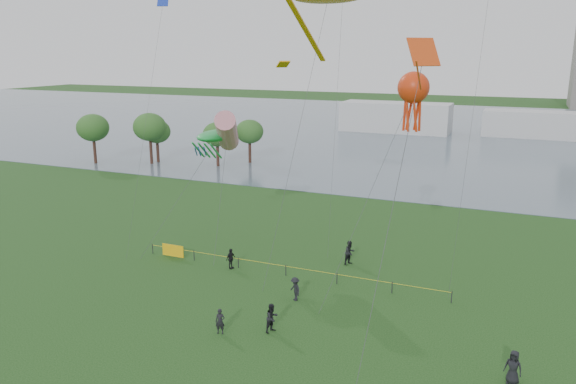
% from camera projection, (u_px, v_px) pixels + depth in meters
% --- Properties ---
extents(lake, '(400.00, 120.00, 0.08)m').
position_uv_depth(lake, '(458.00, 132.00, 116.26)').
color(lake, slate).
rests_on(lake, ground_plane).
extents(pavilion_left, '(22.00, 8.00, 6.00)m').
position_uv_depth(pavilion_left, '(396.00, 117.00, 115.62)').
color(pavilion_left, silver).
rests_on(pavilion_left, ground_plane).
extents(pavilion_right, '(18.00, 7.00, 5.00)m').
position_uv_depth(pavilion_right, '(532.00, 124.00, 108.55)').
color(pavilion_right, silver).
rests_on(pavilion_right, ground_plane).
extents(trees, '(25.34, 13.88, 7.53)m').
position_uv_depth(trees, '(164.00, 130.00, 82.13)').
color(trees, '#362018').
rests_on(trees, ground_plane).
extents(fence, '(24.07, 0.07, 1.05)m').
position_uv_depth(fence, '(214.00, 257.00, 44.09)').
color(fence, black).
rests_on(fence, ground_plane).
extents(spectator_a, '(0.95, 1.06, 1.79)m').
position_uv_depth(spectator_a, '(272.00, 318.00, 33.33)').
color(spectator_a, black).
rests_on(spectator_a, ground_plane).
extents(spectator_b, '(1.20, 1.15, 1.64)m').
position_uv_depth(spectator_b, '(295.00, 289.00, 37.57)').
color(spectator_b, black).
rests_on(spectator_b, ground_plane).
extents(spectator_c, '(0.59, 1.00, 1.60)m').
position_uv_depth(spectator_c, '(231.00, 259.00, 43.09)').
color(spectator_c, black).
rests_on(spectator_c, ground_plane).
extents(spectator_d, '(1.01, 0.81, 1.80)m').
position_uv_depth(spectator_d, '(513.00, 367.00, 28.13)').
color(spectator_d, black).
rests_on(spectator_d, ground_plane).
extents(spectator_f, '(0.65, 0.52, 1.56)m').
position_uv_depth(spectator_f, '(220.00, 321.00, 33.15)').
color(spectator_f, black).
rests_on(spectator_f, ground_plane).
extents(spectator_g, '(1.08, 1.17, 1.92)m').
position_uv_depth(spectator_g, '(350.00, 253.00, 43.93)').
color(spectator_g, black).
rests_on(spectator_g, ground_plane).
extents(kite_windsock, '(4.19, 6.84, 11.81)m').
position_uv_depth(kite_windsock, '(227.00, 131.00, 45.67)').
color(kite_windsock, '#3F3F42').
extents(kite_creature, '(5.39, 7.99, 9.95)m').
position_uv_depth(kite_creature, '(216.00, 136.00, 46.47)').
color(kite_creature, '#3F3F42').
extents(kite_octopus, '(5.01, 8.13, 15.01)m').
position_uv_depth(kite_octopus, '(413.00, 89.00, 37.21)').
color(kite_octopus, '#3F3F42').
extents(kite_delta, '(1.79, 8.85, 16.89)m').
position_uv_depth(kite_delta, '(420.00, 71.00, 24.81)').
color(kite_delta, '#3F3F42').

